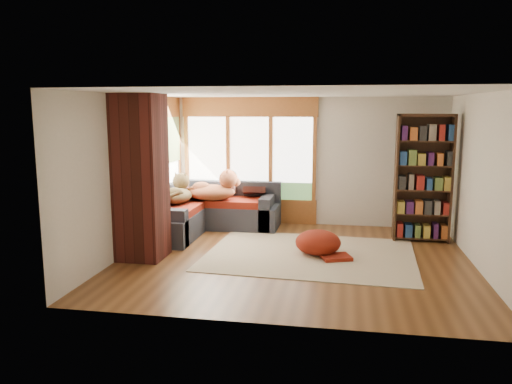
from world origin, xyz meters
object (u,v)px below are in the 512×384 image
(sectional_sofa, at_px, (205,214))
(dog_tan, at_px, (216,190))
(dog_brindle, at_px, (178,193))
(pouf, at_px, (318,242))
(brick_chimney, at_px, (141,178))
(area_rug, at_px, (310,254))
(bookshelf, at_px, (423,178))

(sectional_sofa, relative_size, dog_tan, 2.08)
(dog_tan, bearing_deg, dog_brindle, -166.00)
(dog_tan, xyz_separation_m, dog_brindle, (-0.65, -0.34, -0.03))
(pouf, bearing_deg, dog_tan, 146.94)
(brick_chimney, xyz_separation_m, area_rug, (2.63, 0.61, -1.29))
(brick_chimney, distance_m, dog_tan, 2.18)
(pouf, distance_m, dog_brindle, 2.95)
(bookshelf, xyz_separation_m, dog_brindle, (-4.50, -0.19, -0.37))
(bookshelf, distance_m, pouf, 2.34)
(brick_chimney, xyz_separation_m, sectional_sofa, (0.45, 2.05, -1.00))
(dog_brindle, bearing_deg, dog_tan, -66.13)
(sectional_sofa, height_order, area_rug, sectional_sofa)
(pouf, bearing_deg, sectional_sofa, 149.00)
(sectional_sofa, distance_m, area_rug, 2.63)
(bookshelf, xyz_separation_m, pouf, (-1.78, -1.20, -0.93))
(brick_chimney, relative_size, area_rug, 0.78)
(bookshelf, distance_m, dog_brindle, 4.52)
(dog_tan, bearing_deg, pouf, -47.04)
(brick_chimney, relative_size, dog_brindle, 2.91)
(bookshelf, xyz_separation_m, dog_tan, (-3.86, 0.15, -0.34))
(sectional_sofa, distance_m, bookshelf, 4.18)
(bookshelf, height_order, dog_tan, bookshelf)
(pouf, bearing_deg, dog_brindle, 159.69)
(area_rug, relative_size, dog_brindle, 3.75)
(sectional_sofa, bearing_deg, dog_tan, -11.31)
(brick_chimney, height_order, dog_brindle, brick_chimney)
(area_rug, height_order, dog_brindle, dog_brindle)
(sectional_sofa, bearing_deg, area_rug, -35.17)
(brick_chimney, height_order, area_rug, brick_chimney)
(area_rug, relative_size, bookshelf, 1.47)
(area_rug, height_order, bookshelf, bookshelf)
(sectional_sofa, relative_size, dog_brindle, 2.47)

